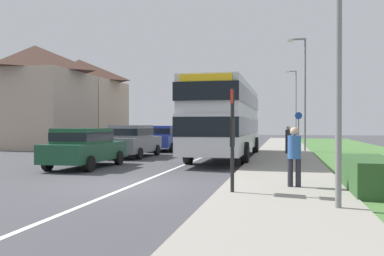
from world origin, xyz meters
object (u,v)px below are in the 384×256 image
(parked_car_dark_green, at_px, (85,146))
(pedestrian_walking_away, at_px, (288,138))
(parked_car_grey, at_px, (132,140))
(double_decker_bus, at_px, (226,117))
(cycle_route_sign, at_px, (298,130))
(parked_car_silver, at_px, (181,135))
(pedestrian_at_stop, at_px, (294,154))
(street_lamp_near, at_px, (333,18))
(bus_stop_sign, at_px, (232,133))
(parked_car_blue, at_px, (164,137))
(street_lamp_mid, at_px, (303,87))
(street_lamp_far, at_px, (295,101))

(parked_car_dark_green, xyz_separation_m, pedestrian_walking_away, (8.08, 8.84, 0.09))
(parked_car_dark_green, height_order, parked_car_grey, parked_car_grey)
(double_decker_bus, relative_size, cycle_route_sign, 4.51)
(pedestrian_walking_away, bearing_deg, parked_car_grey, -157.32)
(parked_car_silver, bearing_deg, cycle_route_sign, -28.46)
(parked_car_silver, xyz_separation_m, pedestrian_walking_away, (8.07, -6.86, 0.07))
(pedestrian_at_stop, bearing_deg, pedestrian_walking_away, 90.01)
(cycle_route_sign, bearing_deg, street_lamp_near, -89.93)
(parked_car_grey, height_order, bus_stop_sign, bus_stop_sign)
(parked_car_silver, distance_m, cycle_route_sign, 9.92)
(bus_stop_sign, relative_size, street_lamp_near, 0.40)
(parked_car_dark_green, height_order, street_lamp_near, street_lamp_near)
(parked_car_blue, bearing_deg, double_decker_bus, -46.92)
(street_lamp_near, bearing_deg, cycle_route_sign, 90.07)
(double_decker_bus, xyz_separation_m, street_lamp_mid, (4.05, 5.68, 1.97))
(street_lamp_near, distance_m, street_lamp_far, 37.63)
(parked_car_dark_green, bearing_deg, street_lamp_far, 73.75)
(double_decker_bus, xyz_separation_m, parked_car_blue, (-4.87, 5.21, -1.23))
(cycle_route_sign, height_order, street_lamp_far, street_lamp_far)
(parked_car_dark_green, distance_m, pedestrian_at_stop, 9.06)
(parked_car_dark_green, height_order, cycle_route_sign, cycle_route_sign)
(double_decker_bus, height_order, street_lamp_mid, street_lamp_mid)
(double_decker_bus, distance_m, parked_car_dark_green, 7.57)
(parked_car_dark_green, height_order, street_lamp_far, street_lamp_far)
(double_decker_bus, relative_size, pedestrian_at_stop, 6.81)
(parked_car_dark_green, relative_size, parked_car_silver, 1.12)
(parked_car_blue, distance_m, pedestrian_walking_away, 8.23)
(parked_car_grey, relative_size, parked_car_silver, 1.17)
(pedestrian_walking_away, relative_size, bus_stop_sign, 0.64)
(parked_car_grey, distance_m, street_lamp_far, 27.34)
(parked_car_silver, xyz_separation_m, street_lamp_far, (9.03, 15.28, 3.48))
(parked_car_blue, xyz_separation_m, bus_stop_sign, (6.53, -16.06, 0.62))
(cycle_route_sign, bearing_deg, parked_car_grey, -147.72)
(street_lamp_near, distance_m, street_lamp_mid, 17.92)
(pedestrian_walking_away, xyz_separation_m, street_lamp_near, (0.65, -15.49, 2.83))
(bus_stop_sign, bearing_deg, street_lamp_mid, 81.76)
(bus_stop_sign, bearing_deg, pedestrian_at_stop, 38.50)
(double_decker_bus, xyz_separation_m, bus_stop_sign, (1.66, -10.85, -0.60))
(street_lamp_near, bearing_deg, double_decker_bus, 107.17)
(pedestrian_at_stop, bearing_deg, street_lamp_near, -75.69)
(parked_car_dark_green, bearing_deg, double_decker_bus, 48.48)
(parked_car_silver, height_order, street_lamp_far, street_lamp_far)
(parked_car_silver, relative_size, cycle_route_sign, 1.56)
(pedestrian_walking_away, height_order, street_lamp_far, street_lamp_far)
(parked_car_blue, relative_size, street_lamp_near, 0.66)
(parked_car_dark_green, xyz_separation_m, bus_stop_sign, (6.61, -5.26, 0.66))
(cycle_route_sign, bearing_deg, double_decker_bus, -124.87)
(parked_car_grey, bearing_deg, street_lamp_near, -53.95)
(parked_car_grey, bearing_deg, pedestrian_walking_away, 22.68)
(pedestrian_walking_away, bearing_deg, pedestrian_at_stop, -89.99)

